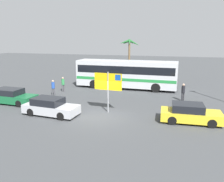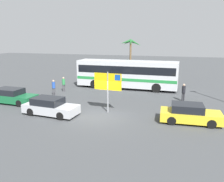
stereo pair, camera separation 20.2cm
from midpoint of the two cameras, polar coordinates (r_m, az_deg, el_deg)
name	(u,v)px [view 1 (the left image)]	position (r m, az deg, el deg)	size (l,w,h in m)	color
ground	(100,116)	(17.13, -3.46, -6.35)	(120.00, 120.00, 0.00)	#424447
bus_front_coach	(126,73)	(26.32, 3.36, 4.54)	(11.42, 2.62, 3.17)	silver
ferry_sign	(109,83)	(17.41, -1.19, 1.94)	(2.20, 0.16, 3.20)	gray
car_yellow	(190,114)	(16.59, 18.59, -5.37)	(4.13, 1.92, 1.32)	yellow
car_green	(11,96)	(22.24, -24.25, -1.23)	(4.55, 1.79, 1.32)	#196638
car_silver	(50,107)	(17.87, -15.50, -3.84)	(4.29, 1.88, 1.32)	#B7BABF
pedestrian_by_bus	(53,87)	(23.64, -14.75, 1.06)	(0.32, 0.32, 1.60)	#4C4C51
pedestrian_crossing_lot	(63,83)	(25.21, -12.39, 1.92)	(0.32, 0.32, 1.60)	#4C4C51
pedestrian_near_sign	(183,91)	(21.87, 17.13, 0.02)	(0.32, 0.32, 1.65)	#2D2D33
palm_tree_seaside	(129,46)	(37.70, 4.16, 11.17)	(3.32, 3.53, 5.52)	brown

